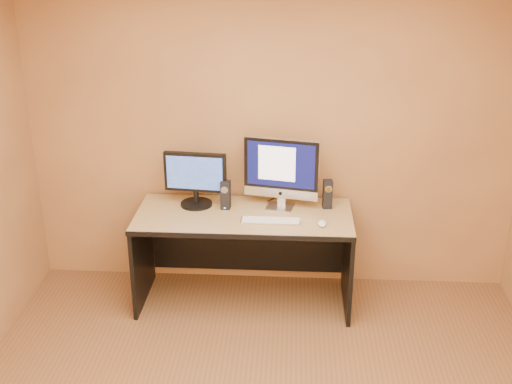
% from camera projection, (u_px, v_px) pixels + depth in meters
% --- Properties ---
extents(walls, '(4.00, 4.00, 2.60)m').
position_uv_depth(walls, '(258.00, 251.00, 3.35)').
color(walls, '#A97A44').
rests_on(walls, ground).
extents(desk, '(1.70, 0.74, 0.79)m').
position_uv_depth(desk, '(244.00, 259.00, 5.17)').
color(desk, tan).
rests_on(desk, ground).
extents(imac, '(0.64, 0.34, 0.58)m').
position_uv_depth(imac, '(280.00, 174.00, 5.03)').
color(imac, silver).
rests_on(imac, desk).
extents(second_monitor, '(0.53, 0.30, 0.45)m').
position_uv_depth(second_monitor, '(195.00, 179.00, 5.11)').
color(second_monitor, black).
rests_on(second_monitor, desk).
extents(speaker_left, '(0.08, 0.08, 0.23)m').
position_uv_depth(speaker_left, '(226.00, 195.00, 5.09)').
color(speaker_left, black).
rests_on(speaker_left, desk).
extents(speaker_right, '(0.08, 0.08, 0.23)m').
position_uv_depth(speaker_right, '(328.00, 194.00, 5.10)').
color(speaker_right, black).
rests_on(speaker_right, desk).
extents(keyboard, '(0.46, 0.13, 0.02)m').
position_uv_depth(keyboard, '(271.00, 221.00, 4.89)').
color(keyboard, silver).
rests_on(keyboard, desk).
extents(mouse, '(0.07, 0.11, 0.04)m').
position_uv_depth(mouse, '(322.00, 223.00, 4.83)').
color(mouse, white).
rests_on(mouse, desk).
extents(cable_a, '(0.13, 0.21, 0.01)m').
position_uv_depth(cable_a, '(284.00, 201.00, 5.26)').
color(cable_a, black).
rests_on(cable_a, desk).
extents(cable_b, '(0.11, 0.16, 0.01)m').
position_uv_depth(cable_b, '(274.00, 198.00, 5.32)').
color(cable_b, black).
rests_on(cable_b, desk).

